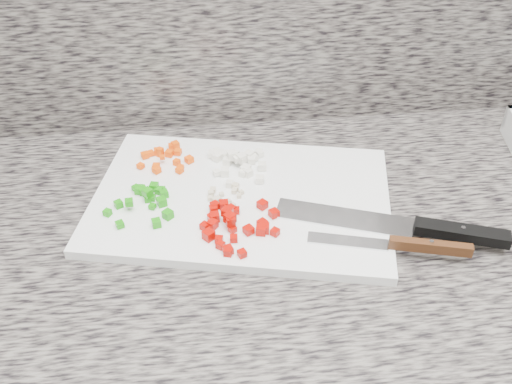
% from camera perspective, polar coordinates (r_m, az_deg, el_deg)
% --- Properties ---
extents(countertop, '(3.96, 0.64, 0.04)m').
position_cam_1_polar(countertop, '(0.86, 5.27, -4.00)').
color(countertop, slate).
rests_on(countertop, cabinet).
extents(cutting_board, '(0.50, 0.39, 0.01)m').
position_cam_1_polar(cutting_board, '(0.87, -1.46, -0.71)').
color(cutting_board, white).
rests_on(cutting_board, countertop).
extents(carrot_pile, '(0.09, 0.09, 0.02)m').
position_cam_1_polar(carrot_pile, '(0.95, -9.01, 3.50)').
color(carrot_pile, '#FA4D05').
rests_on(carrot_pile, cutting_board).
extents(onion_pile, '(0.09, 0.11, 0.02)m').
position_cam_1_polar(onion_pile, '(0.93, -1.89, 3.11)').
color(onion_pile, white).
rests_on(onion_pile, cutting_board).
extents(green_pepper_pile, '(0.10, 0.10, 0.02)m').
position_cam_1_polar(green_pepper_pile, '(0.86, -10.81, -0.77)').
color(green_pepper_pile, '#1A900D').
rests_on(green_pepper_pile, cutting_board).
extents(red_pepper_pile, '(0.12, 0.12, 0.02)m').
position_cam_1_polar(red_pepper_pile, '(0.81, -2.28, -3.15)').
color(red_pepper_pile, '#AD0902').
rests_on(red_pepper_pile, cutting_board).
extents(garlic_pile, '(0.06, 0.06, 0.01)m').
position_cam_1_polar(garlic_pile, '(0.86, -3.17, -0.41)').
color(garlic_pile, beige).
rests_on(garlic_pile, cutting_board).
extents(chef_knife, '(0.32, 0.15, 0.02)m').
position_cam_1_polar(chef_knife, '(0.84, 16.08, -3.43)').
color(chef_knife, silver).
rests_on(chef_knife, cutting_board).
extents(paring_knife, '(0.22, 0.08, 0.02)m').
position_cam_1_polar(paring_knife, '(0.80, 15.06, -5.16)').
color(paring_knife, silver).
rests_on(paring_knife, cutting_board).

